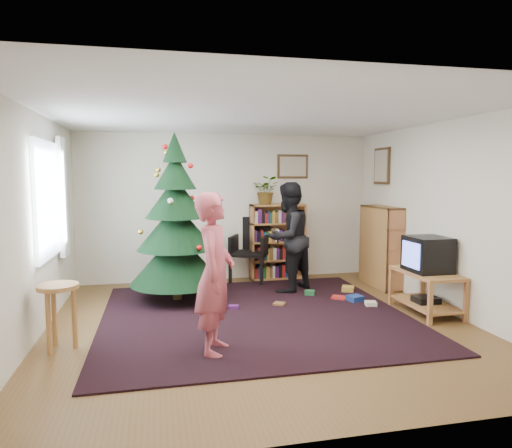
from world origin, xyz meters
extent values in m
plane|color=brown|center=(0.00, 0.00, 0.00)|extent=(5.00, 5.00, 0.00)
plane|color=white|center=(0.00, 0.00, 2.50)|extent=(5.00, 5.00, 0.00)
cube|color=silver|center=(0.00, 2.50, 1.25)|extent=(5.00, 0.02, 2.50)
cube|color=silver|center=(0.00, -2.50, 1.25)|extent=(5.00, 0.02, 2.50)
cube|color=silver|center=(-2.50, 0.00, 1.25)|extent=(0.02, 5.00, 2.50)
cube|color=silver|center=(2.50, 0.00, 1.25)|extent=(0.02, 5.00, 2.50)
cube|color=black|center=(0.00, 0.30, 0.01)|extent=(3.80, 3.60, 0.02)
cube|color=silver|center=(-2.47, 0.60, 1.50)|extent=(0.04, 1.20, 1.40)
cube|color=white|center=(-2.43, 1.30, 1.50)|extent=(0.06, 0.35, 1.60)
cube|color=#4C3319|center=(1.15, 2.48, 1.95)|extent=(0.55, 0.03, 0.42)
cube|color=beige|center=(1.15, 2.48, 1.95)|extent=(0.47, 0.01, 0.34)
cube|color=#4C3319|center=(2.48, 1.75, 1.95)|extent=(0.03, 0.50, 0.60)
cube|color=beige|center=(2.48, 1.75, 1.95)|extent=(0.01, 0.42, 0.52)
cylinder|color=#3F2816|center=(-0.93, 1.25, 0.13)|extent=(0.13, 0.13, 0.26)
cone|color=black|center=(-0.93, 1.25, 0.63)|extent=(1.32, 1.32, 0.75)
cone|color=black|center=(-0.93, 1.25, 1.08)|extent=(1.11, 1.11, 0.66)
cone|color=black|center=(-0.93, 1.25, 1.49)|extent=(0.85, 0.85, 0.59)
cone|color=black|center=(-0.93, 1.25, 1.85)|extent=(0.60, 0.60, 0.51)
cone|color=black|center=(-0.93, 1.25, 2.18)|extent=(0.34, 0.34, 0.43)
cube|color=#AC683D|center=(0.85, 2.34, 0.65)|extent=(0.95, 0.30, 1.30)
cube|color=#AC683D|center=(0.85, 2.34, 1.29)|extent=(0.95, 0.30, 0.03)
cube|color=#AC683D|center=(2.34, 1.45, 0.65)|extent=(0.30, 0.95, 1.30)
cube|color=#AC683D|center=(2.34, 1.45, 1.29)|extent=(0.30, 0.95, 0.03)
cube|color=#AC683D|center=(2.22, -0.04, 0.53)|extent=(0.55, 0.99, 0.04)
cube|color=#AC683D|center=(1.98, -0.50, 0.26)|extent=(0.05, 0.05, 0.51)
cube|color=#AC683D|center=(2.46, -0.50, 0.26)|extent=(0.05, 0.05, 0.51)
cube|color=#AC683D|center=(1.98, 0.43, 0.26)|extent=(0.05, 0.05, 0.51)
cube|color=#AC683D|center=(2.46, 0.43, 0.26)|extent=(0.05, 0.05, 0.51)
cube|color=#AC683D|center=(2.22, -0.04, 0.12)|extent=(0.51, 0.95, 0.03)
cube|color=black|center=(2.22, -0.04, 0.17)|extent=(0.30, 0.25, 0.08)
cube|color=black|center=(2.22, -0.04, 0.78)|extent=(0.47, 0.52, 0.45)
cube|color=#586DEF|center=(1.98, -0.04, 0.78)|extent=(0.01, 0.41, 0.33)
cube|color=black|center=(0.32, 2.20, 0.48)|extent=(0.78, 0.78, 0.05)
cube|color=black|center=(0.32, 2.47, 0.78)|extent=(0.56, 0.29, 0.59)
cube|color=black|center=(0.05, 1.93, 0.24)|extent=(0.07, 0.07, 0.48)
cube|color=black|center=(0.59, 1.93, 0.24)|extent=(0.07, 0.07, 0.48)
cube|color=black|center=(0.05, 2.47, 0.24)|extent=(0.07, 0.07, 0.48)
cube|color=black|center=(0.59, 2.47, 0.24)|extent=(0.07, 0.07, 0.48)
cylinder|color=#AC683D|center=(-2.20, -0.37, 0.66)|extent=(0.41, 0.41, 0.05)
cylinder|color=#AC683D|center=(-2.05, -0.37, 0.32)|extent=(0.05, 0.05, 0.64)
cylinder|color=#AC683D|center=(-2.27, -0.24, 0.32)|extent=(0.05, 0.05, 0.64)
cylinder|color=#AC683D|center=(-2.27, -0.50, 0.32)|extent=(0.05, 0.05, 0.64)
imported|color=#B54853|center=(-0.64, -0.80, 0.81)|extent=(0.54, 0.68, 1.63)
imported|color=black|center=(0.76, 1.41, 0.85)|extent=(1.04, 1.00, 1.69)
imported|color=gray|center=(0.65, 2.34, 1.54)|extent=(0.54, 0.51, 0.48)
cylinder|color=#A57F33|center=(1.15, 2.34, 1.35)|extent=(0.09, 0.09, 0.09)
sphere|color=#FFD88C|center=(1.15, 2.34, 1.45)|extent=(0.09, 0.09, 0.09)
cone|color=black|center=(1.15, 2.34, 1.52)|extent=(0.22, 0.22, 0.15)
cube|color=#A51E19|center=(1.36, 0.80, 0.04)|extent=(0.20, 0.20, 0.08)
cube|color=navy|center=(1.53, 0.63, 0.04)|extent=(0.20, 0.20, 0.08)
cube|color=#1E592D|center=(1.01, 1.07, 0.04)|extent=(0.20, 0.20, 0.08)
cube|color=gold|center=(1.66, 1.17, 0.04)|extent=(0.20, 0.20, 0.08)
cube|color=brown|center=(0.43, 0.67, 0.04)|extent=(0.20, 0.20, 0.08)
cube|color=beige|center=(1.64, 0.37, 0.04)|extent=(0.20, 0.20, 0.08)
cube|color=#4C1959|center=(-0.22, 0.61, 0.04)|extent=(0.20, 0.20, 0.08)
camera|label=1|loc=(-1.19, -5.25, 1.78)|focal=32.00mm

